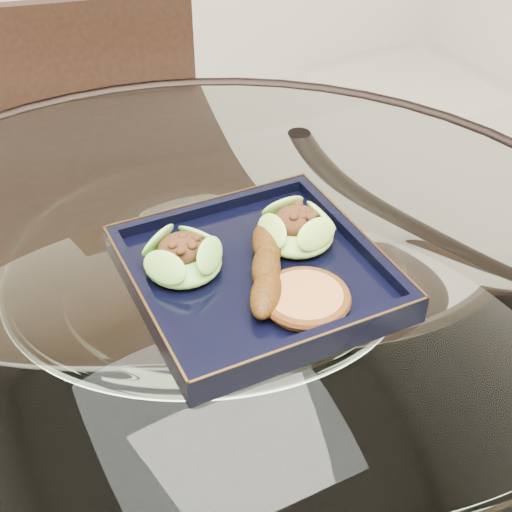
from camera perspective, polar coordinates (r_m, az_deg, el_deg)
name	(u,v)px	position (r m, az deg, el deg)	size (l,w,h in m)	color
dining_table	(213,392)	(0.91, -3.45, -10.81)	(1.13, 1.13, 0.77)	white
dining_chair	(118,220)	(1.40, -10.98, 2.88)	(0.46, 0.46, 0.88)	black
navy_plate	(256,277)	(0.80, 0.00, -1.68)	(0.27, 0.27, 0.02)	black
lettuce_wrap_left	(183,259)	(0.79, -5.86, -0.22)	(0.09, 0.09, 0.03)	#5FA931
lettuce_wrap_right	(297,231)	(0.83, 3.26, 2.04)	(0.09, 0.09, 0.03)	#71AA31
roasted_plantain	(266,268)	(0.78, 0.83, -0.99)	(0.15, 0.03, 0.03)	#5E3109
crumb_patty	(305,299)	(0.75, 3.97, -3.48)	(0.08, 0.08, 0.02)	#A46636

